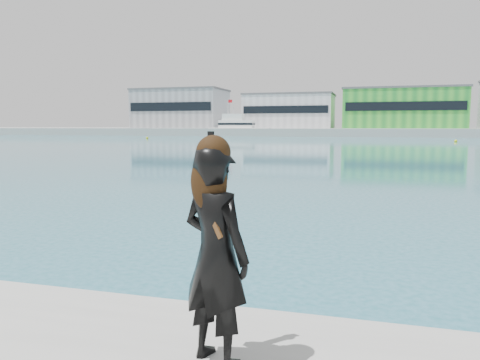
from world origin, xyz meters
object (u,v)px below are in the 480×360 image
Objects in this scene: motor_yacht at (238,128)px; woman at (215,249)px; buoy_near at (456,142)px; buoy_far at (147,139)px.

woman is (32.94, -115.09, -0.39)m from motor_yacht.
motor_yacht is at bearing -49.14° from woman.
woman is at bearing -75.34° from motor_yacht.
buoy_far is at bearing 176.59° from buoy_near.
buoy_far is (-10.79, -30.59, -2.12)m from motor_yacht.
buoy_far is 95.16m from woman.
buoy_near is at bearing -75.18° from woman.
motor_yacht is 119.72m from woman.
motor_yacht is 32.50× the size of buoy_near.
motor_yacht reaches higher than buoy_near.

